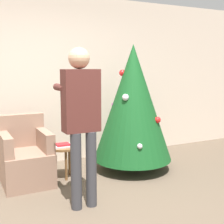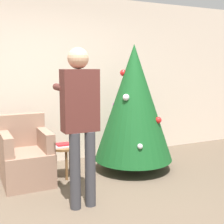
{
  "view_description": "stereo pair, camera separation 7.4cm",
  "coord_description": "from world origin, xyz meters",
  "px_view_note": "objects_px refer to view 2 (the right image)",
  "views": [
    {
      "loc": [
        -1.37,
        -2.7,
        1.58
      ],
      "look_at": [
        0.41,
        0.86,
        0.99
      ],
      "focal_mm": 50.0,
      "sensor_mm": 36.0,
      "label": 1
    },
    {
      "loc": [
        -1.3,
        -2.74,
        1.58
      ],
      "look_at": [
        0.41,
        0.86,
        0.99
      ],
      "focal_mm": 50.0,
      "sensor_mm": 36.0,
      "label": 2
    }
  ],
  "objects_px": {
    "armchair": "(26,158)",
    "side_stool": "(63,152)",
    "christmas_tree": "(134,103)",
    "person_standing": "(80,113)"
  },
  "relations": [
    {
      "from": "christmas_tree",
      "to": "armchair",
      "type": "relative_size",
      "value": 2.09
    },
    {
      "from": "armchair",
      "to": "side_stool",
      "type": "height_order",
      "value": "armchair"
    },
    {
      "from": "christmas_tree",
      "to": "person_standing",
      "type": "xyz_separation_m",
      "value": [
        -1.15,
        -0.85,
        0.04
      ]
    },
    {
      "from": "person_standing",
      "to": "side_stool",
      "type": "height_order",
      "value": "person_standing"
    },
    {
      "from": "armchair",
      "to": "person_standing",
      "type": "xyz_separation_m",
      "value": [
        0.43,
        -1.0,
        0.73
      ]
    },
    {
      "from": "armchair",
      "to": "christmas_tree",
      "type": "bearing_deg",
      "value": -5.46
    },
    {
      "from": "christmas_tree",
      "to": "person_standing",
      "type": "height_order",
      "value": "christmas_tree"
    },
    {
      "from": "christmas_tree",
      "to": "side_stool",
      "type": "distance_m",
      "value": 1.26
    },
    {
      "from": "armchair",
      "to": "side_stool",
      "type": "relative_size",
      "value": 2.02
    },
    {
      "from": "person_standing",
      "to": "armchair",
      "type": "bearing_deg",
      "value": 113.3
    }
  ]
}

